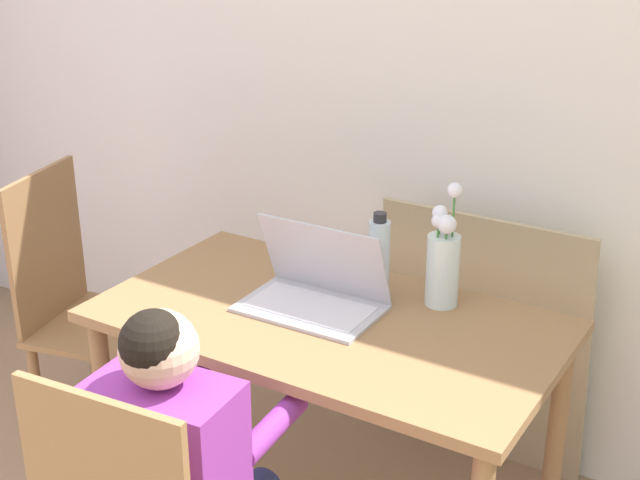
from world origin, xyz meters
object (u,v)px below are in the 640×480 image
at_px(chair_spare, 84,311).
at_px(flower_vase, 443,260).
at_px(laptop, 316,288).
at_px(person_seated, 184,466).
at_px(water_bottle, 379,259).

relative_size(chair_spare, flower_vase, 2.80).
bearing_deg(laptop, person_seated, -87.45).
bearing_deg(laptop, water_bottle, 44.78).
bearing_deg(flower_vase, person_seated, -107.16).
distance_m(chair_spare, person_seated, 1.16).
relative_size(chair_spare, laptop, 2.61).
xyz_separation_m(chair_spare, laptop, (0.92, -0.04, 0.33)).
relative_size(person_seated, water_bottle, 4.24).
height_order(laptop, flower_vase, flower_vase).
distance_m(person_seated, laptop, 0.62).
height_order(chair_spare, water_bottle, water_bottle).
height_order(chair_spare, person_seated, person_seated).
height_order(chair_spare, flower_vase, flower_vase).
bearing_deg(chair_spare, water_bottle, -98.83).
height_order(person_seated, laptop, person_seated).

